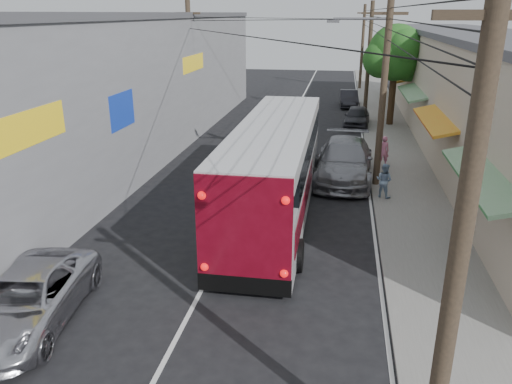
# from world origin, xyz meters

# --- Properties ---
(ground) EXTENTS (120.00, 120.00, 0.00)m
(ground) POSITION_xyz_m (0.00, 0.00, 0.00)
(ground) COLOR black
(ground) RESTS_ON ground
(sidewalk) EXTENTS (3.00, 80.00, 0.12)m
(sidewalk) POSITION_xyz_m (6.50, 20.00, 0.06)
(sidewalk) COLOR slate
(sidewalk) RESTS_ON ground
(building_right) EXTENTS (7.09, 40.00, 6.25)m
(building_right) POSITION_xyz_m (10.99, 22.00, 3.15)
(building_right) COLOR #B0A48C
(building_right) RESTS_ON ground
(building_left) EXTENTS (7.20, 36.00, 7.25)m
(building_left) POSITION_xyz_m (-8.50, 18.00, 3.65)
(building_left) COLOR gray
(building_left) RESTS_ON ground
(utility_poles) EXTENTS (11.80, 45.28, 8.00)m
(utility_poles) POSITION_xyz_m (3.13, 20.33, 4.13)
(utility_poles) COLOR #473828
(utility_poles) RESTS_ON ground
(street_tree) EXTENTS (4.40, 4.00, 6.60)m
(street_tree) POSITION_xyz_m (6.87, 26.02, 4.67)
(street_tree) COLOR #3F2B19
(street_tree) RESTS_ON ground
(coach_bus) EXTENTS (2.84, 12.24, 3.52)m
(coach_bus) POSITION_xyz_m (1.24, 9.10, 1.82)
(coach_bus) COLOR silver
(coach_bus) RESTS_ON ground
(jeepney) EXTENTS (2.77, 5.06, 1.34)m
(jeepney) POSITION_xyz_m (-3.74, 1.00, 0.67)
(jeepney) COLOR silver
(jeepney) RESTS_ON ground
(parked_suv) EXTENTS (2.72, 6.18, 1.76)m
(parked_suv) POSITION_xyz_m (3.80, 13.84, 0.88)
(parked_suv) COLOR gray
(parked_suv) RESTS_ON ground
(parked_car_mid) EXTENTS (1.87, 4.08, 1.36)m
(parked_car_mid) POSITION_xyz_m (4.58, 25.31, 0.68)
(parked_car_mid) COLOR #28282E
(parked_car_mid) RESTS_ON ground
(parked_car_far) EXTENTS (1.53, 4.00, 1.30)m
(parked_car_far) POSITION_xyz_m (4.09, 33.00, 0.65)
(parked_car_far) COLOR black
(parked_car_far) RESTS_ON ground
(pedestrian_near) EXTENTS (0.57, 0.39, 1.50)m
(pedestrian_near) POSITION_xyz_m (5.67, 15.85, 0.87)
(pedestrian_near) COLOR #D16F96
(pedestrian_near) RESTS_ON sidewalk
(pedestrian_far) EXTENTS (0.86, 0.81, 1.41)m
(pedestrian_far) POSITION_xyz_m (5.40, 11.35, 0.83)
(pedestrian_far) COLOR #819DBC
(pedestrian_far) RESTS_ON sidewalk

